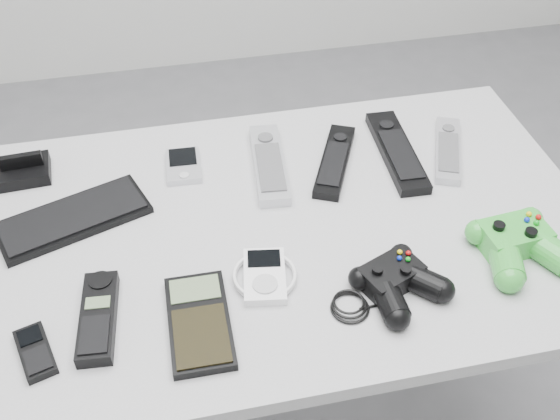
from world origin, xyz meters
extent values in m
plane|color=slate|center=(0.00, 0.00, 0.00)|extent=(3.50, 3.50, 0.00)
cube|color=#9D9DA0|center=(-0.09, -0.05, 0.69)|extent=(1.05, 0.68, 0.03)
cylinder|color=black|center=(-0.57, 0.24, 0.34)|extent=(0.03, 0.03, 0.68)
cylinder|color=black|center=(0.39, 0.24, 0.34)|extent=(0.03, 0.03, 0.68)
cube|color=black|center=(-0.46, 0.04, 0.71)|extent=(0.28, 0.19, 0.02)
cube|color=black|center=(-0.55, 0.18, 0.73)|extent=(0.10, 0.09, 0.05)
cube|color=#B9BAC1|center=(-0.26, 0.14, 0.71)|extent=(0.07, 0.10, 0.02)
cube|color=#B9BAC1|center=(-0.10, 0.11, 0.72)|extent=(0.08, 0.23, 0.02)
cube|color=black|center=(0.02, 0.09, 0.71)|extent=(0.13, 0.21, 0.02)
cube|color=black|center=(0.15, 0.09, 0.72)|extent=(0.07, 0.25, 0.02)
cube|color=#B5B4BB|center=(0.25, 0.08, 0.71)|extent=(0.12, 0.20, 0.02)
cube|color=black|center=(-0.51, -0.24, 0.71)|extent=(0.07, 0.10, 0.02)
cube|color=black|center=(-0.42, -0.20, 0.72)|extent=(0.07, 0.17, 0.03)
cube|color=black|center=(-0.28, -0.24, 0.71)|extent=(0.09, 0.18, 0.02)
cube|color=white|center=(-0.16, -0.17, 0.71)|extent=(0.12, 0.12, 0.02)
camera|label=1|loc=(-0.28, -0.85, 1.49)|focal=42.00mm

